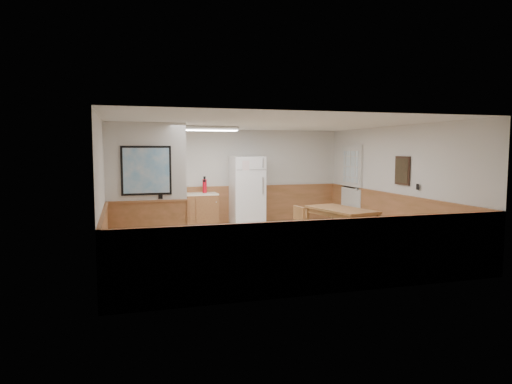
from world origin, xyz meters
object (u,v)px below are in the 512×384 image
object	(u,v)px
dining_table	(341,213)
fire_extinguisher	(205,186)
refrigerator	(247,192)
dining_chair	(304,224)
dining_bench	(383,225)
soap_bottle	(138,190)

from	to	relation	value
dining_table	fire_extinguisher	bearing A→B (deg)	120.42
refrigerator	dining_chair	bearing A→B (deg)	-82.50
fire_extinguisher	dining_bench	bearing A→B (deg)	-47.87
refrigerator	dining_bench	bearing A→B (deg)	-48.49
dining_bench	fire_extinguisher	world-z (taller)	fire_extinguisher
dining_bench	soap_bottle	size ratio (longest dim) A/B	7.03
refrigerator	dining_bench	xyz separation A→B (m)	(2.39, -2.56, -0.57)
dining_table	refrigerator	bearing A→B (deg)	105.75
dining_table	dining_chair	world-z (taller)	dining_chair
dining_table	fire_extinguisher	size ratio (longest dim) A/B	4.14
dining_table	soap_bottle	size ratio (longest dim) A/B	8.25
refrigerator	dining_chair	distance (m)	2.85
dining_table	dining_bench	distance (m)	1.08
dining_table	dining_bench	xyz separation A→B (m)	(1.04, 0.02, -0.32)
dining_table	dining_chair	distance (m)	0.95
dining_bench	dining_chair	xyz separation A→B (m)	(-1.95, -0.22, 0.16)
refrigerator	dining_table	bearing A→B (deg)	-63.88
refrigerator	dining_bench	size ratio (longest dim) A/B	1.23
soap_bottle	dining_chair	bearing A→B (deg)	-42.15
refrigerator	dining_table	world-z (taller)	refrigerator
dining_chair	fire_extinguisher	size ratio (longest dim) A/B	2.03
fire_extinguisher	soap_bottle	xyz separation A→B (m)	(-1.62, -0.03, -0.08)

